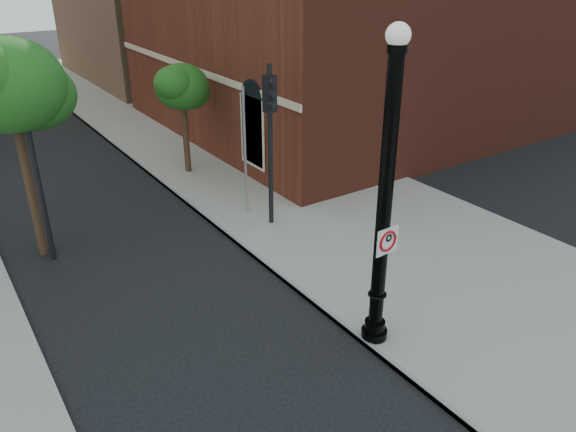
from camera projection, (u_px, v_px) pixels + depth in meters
ground at (272, 364)px, 11.94m from camera, size 120.00×120.00×0.00m
sidewalk_right at (264, 169)px, 22.43m from camera, size 8.00×60.00×0.12m
curb_edge at (172, 190)px, 20.43m from camera, size 0.10×60.00×0.14m
lamppost at (384, 214)px, 11.29m from camera, size 0.58×0.58×6.86m
no_parking_sign at (387, 241)px, 11.39m from camera, size 0.59×0.08×0.59m
traffic_signal_left at (29, 139)px, 14.48m from camera, size 0.35×0.44×5.29m
traffic_signal_right at (270, 121)px, 16.47m from camera, size 0.36×0.43×5.08m
utility_pole at (245, 153)px, 17.82m from camera, size 0.09×0.09×4.27m
street_tree_a at (10, 87)px, 14.31m from camera, size 3.38×3.05×6.09m
street_tree_c at (182, 88)px, 20.72m from camera, size 2.37×2.14×4.27m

